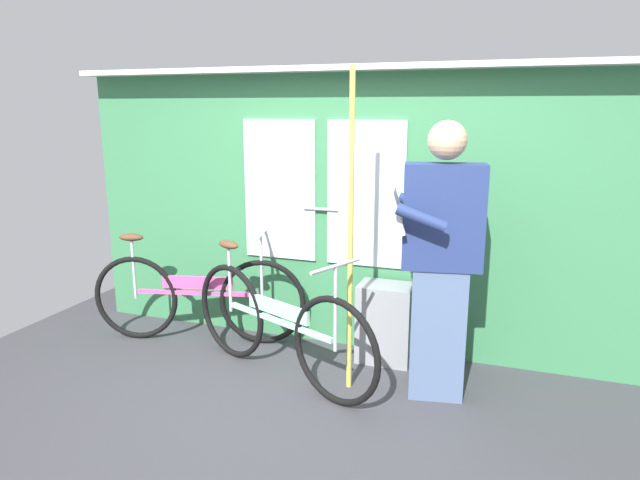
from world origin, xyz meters
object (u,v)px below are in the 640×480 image
object	(u,v)px
bicycle_near_door	(278,326)
handrail_pole	(351,236)
passenger_reading_newspaper	(440,257)
trash_bin_by_wall	(385,323)
bicycle_leaning_behind	(197,297)

from	to	relation	value
bicycle_near_door	handrail_pole	size ratio (longest dim) A/B	0.78
passenger_reading_newspaper	trash_bin_by_wall	size ratio (longest dim) A/B	3.01
trash_bin_by_wall	handrail_pole	bearing A→B (deg)	-105.39
bicycle_near_door	passenger_reading_newspaper	distance (m)	1.22
trash_bin_by_wall	handrail_pole	xyz separation A→B (m)	(-0.14, -0.49, 0.76)
passenger_reading_newspaper	handrail_pole	size ratio (longest dim) A/B	0.85
bicycle_near_door	bicycle_leaning_behind	xyz separation A→B (m)	(-0.87, 0.37, -0.01)
passenger_reading_newspaper	handrail_pole	distance (m)	0.58
bicycle_near_door	handrail_pole	bearing A→B (deg)	26.80
trash_bin_by_wall	handrail_pole	world-z (taller)	handrail_pole
bicycle_leaning_behind	bicycle_near_door	bearing A→B (deg)	-37.06
bicycle_leaning_behind	passenger_reading_newspaper	distance (m)	2.05
bicycle_near_door	bicycle_leaning_behind	world-z (taller)	bicycle_near_door
bicycle_leaning_behind	trash_bin_by_wall	xyz separation A→B (m)	(1.52, 0.15, -0.08)
passenger_reading_newspaper	trash_bin_by_wall	world-z (taller)	passenger_reading_newspaper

